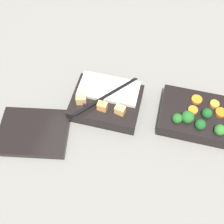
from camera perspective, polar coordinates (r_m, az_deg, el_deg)
The scene contains 4 objects.
ground_plane at distance 0.75m, azimuth 8.58°, elevation -0.96°, with size 3.00×3.00×0.00m, color slate.
bento_tray_vegetable at distance 0.75m, azimuth 17.63°, elevation -0.84°, with size 0.19×0.14×0.07m.
bento_tray_rice at distance 0.74m, azimuth -1.20°, elevation 2.36°, with size 0.19×0.16×0.07m.
bento_lid at distance 0.74m, azimuth -16.65°, elevation -4.21°, with size 0.19×0.14×0.02m, color black.
Camera 1 is at (0.02, 0.39, 0.64)m, focal length 42.00 mm.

